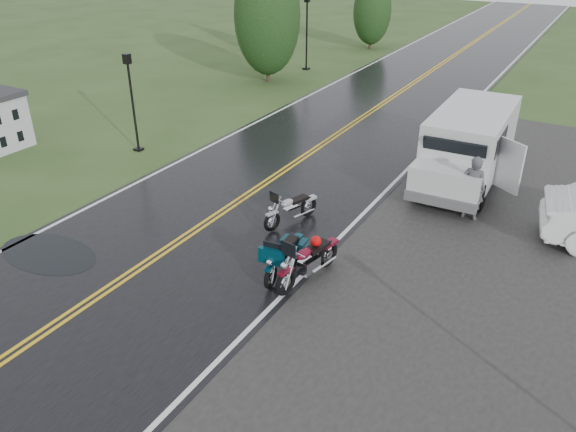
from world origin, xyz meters
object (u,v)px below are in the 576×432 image
object	(u,v)px
motorcycle_silver	(272,215)
person_at_van	(473,189)
motorcycle_teal	(270,268)
motorcycle_red	(286,273)
lamp_post_near_left	(133,103)
lamp_post_far_left	(307,33)
van_white	(421,162)

from	to	relation	value
motorcycle_silver	person_at_van	size ratio (longest dim) A/B	1.00
motorcycle_teal	motorcycle_silver	xyz separation A→B (m)	(-1.43, 2.41, -0.02)
motorcycle_red	lamp_post_near_left	size ratio (longest dim) A/B	0.61
lamp_post_near_left	lamp_post_far_left	xyz separation A→B (m)	(-0.77, 15.25, 0.28)
motorcycle_silver	lamp_post_far_left	bearing A→B (deg)	133.28
motorcycle_silver	motorcycle_red	bearing A→B (deg)	-34.97
person_at_van	lamp_post_near_left	distance (m)	12.64
motorcycle_teal	van_white	xyz separation A→B (m)	(1.43, 6.77, 0.63)
motorcycle_red	motorcycle_teal	world-z (taller)	motorcycle_red
person_at_van	lamp_post_far_left	distance (m)	19.81
motorcycle_silver	lamp_post_far_left	xyz separation A→B (m)	(-8.71, 18.26, 1.56)
motorcycle_red	motorcycle_teal	bearing A→B (deg)	-178.88
motorcycle_red	motorcycle_silver	distance (m)	3.13
motorcycle_red	lamp_post_near_left	world-z (taller)	lamp_post_near_left
van_white	lamp_post_far_left	bearing A→B (deg)	128.54
motorcycle_red	person_at_van	distance (m)	6.77
van_white	person_at_van	distance (m)	1.93
motorcycle_red	motorcycle_silver	world-z (taller)	motorcycle_red
person_at_van	lamp_post_far_left	xyz separation A→B (m)	(-13.36, 14.58, 1.16)
motorcycle_red	lamp_post_far_left	distance (m)	23.35
motorcycle_red	motorcycle_teal	distance (m)	0.47
lamp_post_near_left	lamp_post_far_left	distance (m)	15.27
lamp_post_near_left	motorcycle_teal	bearing A→B (deg)	-30.06
motorcycle_teal	lamp_post_near_left	bearing A→B (deg)	144.69
motorcycle_red	motorcycle_silver	bearing A→B (deg)	137.54
motorcycle_teal	motorcycle_silver	distance (m)	2.80
motorcycle_teal	person_at_van	world-z (taller)	person_at_van
person_at_van	lamp_post_near_left	bearing A→B (deg)	7.81
motorcycle_silver	motorcycle_teal	bearing A→B (deg)	-41.58
motorcycle_teal	person_at_van	size ratio (longest dim) A/B	1.03
motorcycle_teal	lamp_post_far_left	xyz separation A→B (m)	(-10.14, 20.68, 1.55)
motorcycle_teal	person_at_van	distance (m)	6.91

